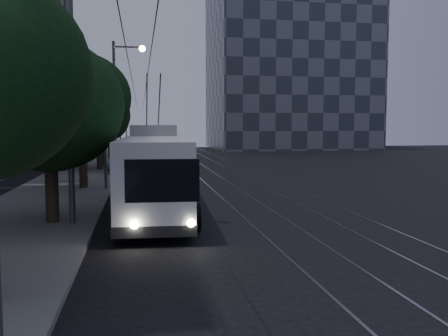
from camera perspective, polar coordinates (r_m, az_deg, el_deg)
name	(u,v)px	position (r m, az deg, el deg)	size (l,w,h in m)	color
ground	(245,226)	(17.17, 2.43, -6.69)	(120.00, 120.00, 0.00)	black
sidewalk	(84,172)	(36.83, -15.72, -0.49)	(5.00, 90.00, 0.15)	slate
tram_rails	(222,171)	(37.10, -0.18, -0.37)	(4.52, 90.00, 0.02)	gray
overhead_wires	(119,125)	(36.48, -11.89, 4.88)	(2.23, 90.00, 6.00)	black
building_distant_right	(288,66)	(75.09, 7.33, 11.48)	(22.00, 18.00, 24.00)	#363C45
trolleybus	(156,173)	(19.75, -7.76, -0.53)	(2.89, 11.63, 5.63)	white
pickup_silver	(155,170)	(29.49, -7.94, -0.18)	(2.78, 6.04, 1.68)	#929498
car_white_a	(146,170)	(30.76, -8.93, -0.27)	(1.61, 4.01, 1.37)	silver
car_white_b	(132,162)	(36.05, -10.44, 0.63)	(2.20, 5.41, 1.57)	#AFB0B4
car_white_c	(150,158)	(42.28, -8.48, 1.19)	(1.50, 4.30, 1.42)	silver
car_white_d	(149,153)	(49.00, -8.57, 1.73)	(1.73, 4.29, 1.46)	white
tree_1	(49,106)	(17.89, -19.34, 6.75)	(4.99, 4.99, 6.37)	#2F221A
tree_2	(82,98)	(27.35, -15.97, 7.72)	(5.14, 5.14, 7.20)	#2F221A
tree_3	(99,115)	(38.08, -14.12, 5.92)	(4.61, 4.61, 6.28)	#2F221A
tree_4	(102,119)	(41.06, -13.78, 5.52)	(4.35, 4.35, 5.92)	#2F221A
tree_5	(110,116)	(51.26, -12.94, 5.76)	(4.11, 4.11, 6.15)	#2F221A
streetlamp_near	(81,42)	(17.62, -16.03, 13.64)	(2.48, 0.44, 10.29)	#545557
streetlamp_far	(121,94)	(35.26, -11.75, 8.25)	(2.23, 0.44, 9.12)	#545557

